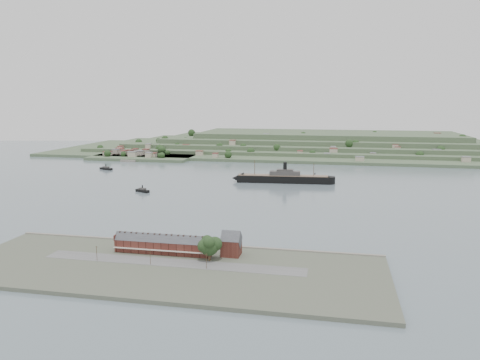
% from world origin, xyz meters
% --- Properties ---
extents(ground, '(1400.00, 1400.00, 0.00)m').
position_xyz_m(ground, '(0.00, 0.00, 0.00)').
color(ground, slate).
rests_on(ground, ground).
extents(near_shore, '(220.00, 80.00, 2.60)m').
position_xyz_m(near_shore, '(0.00, -186.75, 1.01)').
color(near_shore, '#4C5142').
rests_on(near_shore, ground).
extents(terrace_row, '(55.60, 9.80, 11.07)m').
position_xyz_m(terrace_row, '(-10.00, -168.02, 6.84)').
color(terrace_row, '#4E221C').
rests_on(terrace_row, ground).
extents(gabled_building, '(10.40, 10.18, 14.09)m').
position_xyz_m(gabled_building, '(27.50, -164.00, 8.19)').
color(gabled_building, '#4E221C').
rests_on(gabled_building, ground).
extents(far_peninsula, '(760.00, 309.00, 30.00)m').
position_xyz_m(far_peninsula, '(27.91, 393.10, 11.88)').
color(far_peninsula, '#3E5337').
rests_on(far_peninsula, ground).
extents(steamship, '(108.43, 20.10, 26.00)m').
position_xyz_m(steamship, '(24.94, 79.84, 4.80)').
color(steamship, black).
rests_on(steamship, ground).
extents(tugboat, '(15.63, 10.02, 6.89)m').
position_xyz_m(tugboat, '(-96.18, 1.84, 1.68)').
color(tugboat, black).
rests_on(tugboat, ground).
extents(ferry_west, '(19.20, 11.86, 6.99)m').
position_xyz_m(ferry_west, '(-199.00, 127.41, 1.68)').
color(ferry_west, black).
rests_on(ferry_west, ground).
extents(ferry_east, '(18.67, 10.56, 6.76)m').
position_xyz_m(ferry_east, '(59.25, 111.90, 1.63)').
color(ferry_east, black).
rests_on(ferry_east, ground).
extents(fig_tree, '(12.46, 10.80, 13.91)m').
position_xyz_m(fig_tree, '(18.35, -175.07, 10.49)').
color(fig_tree, '#463320').
rests_on(fig_tree, ground).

